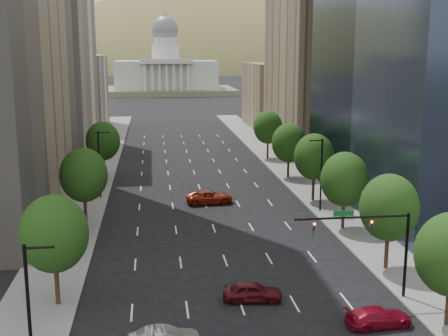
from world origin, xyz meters
name	(u,v)px	position (x,y,z in m)	size (l,w,h in m)	color
sidewalk_left	(81,208)	(-15.50, 60.00, 0.07)	(6.00, 200.00, 0.15)	slate
sidewalk_right	(324,200)	(15.50, 60.00, 0.07)	(6.00, 200.00, 0.15)	slate
midrise_cream_left	(51,60)	(-25.00, 103.00, 17.50)	(14.00, 30.00, 35.00)	beige
filler_left	(76,92)	(-25.00, 136.00, 9.00)	(14.00, 26.00, 18.00)	beige
parking_tan_right	(314,72)	(25.00, 100.00, 15.00)	(14.00, 30.00, 30.00)	#8C7759
filler_right	(277,95)	(25.00, 133.00, 8.00)	(14.00, 26.00, 16.00)	#8C7759
tree_right_1	(389,208)	(14.00, 36.00, 5.75)	(5.20, 5.20, 8.75)	#382316
tree_right_2	(345,179)	(14.00, 48.00, 5.60)	(5.20, 5.20, 8.61)	#382316
tree_right_3	(314,157)	(14.00, 60.00, 5.89)	(5.20, 5.20, 8.89)	#382316
tree_right_4	(289,143)	(14.00, 74.00, 5.46)	(5.20, 5.20, 8.46)	#382316
tree_right_5	(268,127)	(14.00, 90.00, 5.75)	(5.20, 5.20, 8.75)	#382316
tree_left_0	(54,234)	(-14.00, 32.00, 5.75)	(5.20, 5.20, 8.75)	#382316
tree_left_1	(84,175)	(-14.00, 52.00, 5.96)	(5.20, 5.20, 8.97)	#382316
tree_left_2	(103,141)	(-14.00, 78.00, 5.68)	(5.20, 5.20, 8.68)	#382316
streetlight_rn	(321,173)	(13.44, 55.00, 4.84)	(1.70, 0.20, 9.00)	black
streetlight_ls	(30,316)	(-13.44, 20.00, 4.84)	(1.70, 0.20, 9.00)	black
streetlight_ln	(100,162)	(-13.44, 65.00, 4.84)	(1.70, 0.20, 9.00)	black
traffic_signal	(377,237)	(10.53, 30.00, 5.17)	(9.12, 0.40, 7.38)	black
capitol	(166,74)	(0.00, 249.71, 8.58)	(60.00, 40.00, 35.20)	#596647
foothills	(191,105)	(34.67, 599.39, -37.78)	(720.00, 413.00, 263.00)	olive
car_red_near	(379,317)	(9.20, 25.64, 0.70)	(1.97, 4.84, 1.40)	maroon
car_maroon	(252,292)	(1.00, 30.89, 0.79)	(1.86, 4.63, 1.58)	#450B11
car_red_far	(210,197)	(0.58, 60.57, 0.83)	(2.76, 5.98, 1.66)	maroon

